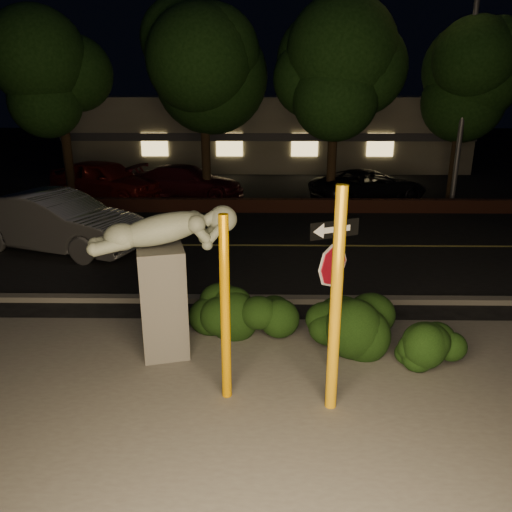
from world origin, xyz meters
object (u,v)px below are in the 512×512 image
at_px(silver_sedan, 56,222).
at_px(parked_car_darkred, 187,182).
at_px(yellow_pole_right, 336,304).
at_px(signpost, 333,266).
at_px(parked_car_dark, 369,186).
at_px(streetlight, 464,49).
at_px(sculpture, 164,267).
at_px(yellow_pole_left, 225,311).
at_px(parked_car_red, 105,180).

bearing_deg(silver_sedan, parked_car_darkred, -1.09).
bearing_deg(parked_car_darkred, yellow_pole_right, -153.09).
bearing_deg(signpost, parked_car_dark, 51.24).
height_order(signpost, streetlight, streetlight).
height_order(signpost, sculpture, sculpture).
distance_m(streetlight, parked_car_dark, 5.90).
bearing_deg(silver_sedan, yellow_pole_left, -124.38).
relative_size(yellow_pole_left, sculpture, 1.09).
bearing_deg(sculpture, streetlight, 38.24).
height_order(yellow_pole_right, sculpture, yellow_pole_right).
distance_m(signpost, parked_car_red, 15.26).
relative_size(yellow_pole_left, parked_car_red, 0.58).
height_order(yellow_pole_left, sculpture, yellow_pole_left).
bearing_deg(streetlight, yellow_pole_right, -92.79).
bearing_deg(parked_car_dark, signpost, 144.11).
height_order(parked_car_red, parked_car_darkred, parked_car_red).
distance_m(yellow_pole_left, signpost, 1.87).
height_order(sculpture, parked_car_red, sculpture).
bearing_deg(yellow_pole_left, streetlight, 59.25).
bearing_deg(parked_car_dark, streetlight, -126.82).
xyz_separation_m(parked_car_darkred, parked_car_dark, (7.50, -0.60, -0.03)).
distance_m(yellow_pole_left, silver_sedan, 8.89).
relative_size(streetlight, parked_car_red, 1.98).
xyz_separation_m(yellow_pole_right, sculpture, (-2.61, 1.52, -0.03)).
bearing_deg(parked_car_darkred, streetlight, -86.55).
bearing_deg(parked_car_red, sculpture, -134.62).
xyz_separation_m(sculpture, streetlight, (8.83, 11.72, 4.16)).
height_order(sculpture, parked_car_dark, sculpture).
distance_m(parked_car_darkred, parked_car_dark, 7.52).
relative_size(sculpture, streetlight, 0.27).
bearing_deg(parked_car_darkred, yellow_pole_left, -158.54).
bearing_deg(silver_sedan, yellow_pole_right, -118.26).
bearing_deg(streetlight, parked_car_darkred, -165.14).
bearing_deg(streetlight, parked_car_dark, -172.58).
xyz_separation_m(silver_sedan, parked_car_red, (-0.70, 6.94, -0.01)).
distance_m(yellow_pole_left, parked_car_darkred, 14.63).
relative_size(signpost, streetlight, 0.26).
distance_m(yellow_pole_left, yellow_pole_right, 1.55).
height_order(signpost, parked_car_red, signpost).
bearing_deg(sculpture, yellow_pole_right, -44.95).
bearing_deg(sculpture, parked_car_darkred, 82.05).
bearing_deg(yellow_pole_left, silver_sedan, 126.71).
bearing_deg(parked_car_red, streetlight, -70.02).
xyz_separation_m(yellow_pole_right, parked_car_darkred, (-4.17, 14.61, -0.93)).
bearing_deg(parked_car_red, silver_sedan, -149.84).
bearing_deg(parked_car_red, parked_car_darkred, -60.20).
bearing_deg(parked_car_red, parked_car_dark, -67.12).
bearing_deg(signpost, yellow_pole_right, -120.10).
xyz_separation_m(yellow_pole_left, parked_car_dark, (4.84, 13.77, -0.74)).
height_order(yellow_pole_left, signpost, yellow_pole_left).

